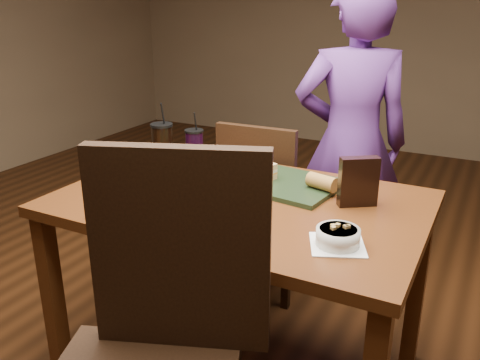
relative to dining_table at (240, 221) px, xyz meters
name	(u,v)px	position (x,y,z in m)	size (l,w,h in m)	color
dining_table	(240,221)	(0.00, 0.00, 0.00)	(1.30, 0.85, 0.75)	#552B11
chair_near	(157,341)	(0.10, -0.65, -0.05)	(0.61, 0.63, 1.10)	black
chair_far	(263,202)	(-0.17, 0.57, -0.16)	(0.40, 0.40, 0.89)	black
diner	(351,144)	(0.16, 0.85, 0.10)	(0.56, 0.37, 1.52)	#5C2C7A
tray_near	(164,204)	(-0.20, -0.19, 0.10)	(0.42, 0.32, 0.02)	black
tray_far	(282,183)	(0.08, 0.20, 0.10)	(0.42, 0.32, 0.02)	black
salad_bowl	(168,196)	(-0.16, -0.21, 0.14)	(0.22, 0.22, 0.07)	silver
soup_bowl	(338,236)	(0.42, -0.20, 0.12)	(0.20, 0.20, 0.06)	white
sandwich_near	(134,186)	(-0.35, -0.16, 0.13)	(0.11, 0.08, 0.05)	#593819
sandwich_far	(255,169)	(-0.03, 0.19, 0.14)	(0.17, 0.13, 0.06)	tan
baguette_near	(180,210)	(-0.07, -0.28, 0.14)	(0.06, 0.06, 0.13)	#AD7533
baguette_far	(322,182)	(0.25, 0.18, 0.14)	(0.06, 0.06, 0.11)	#AD7533
cup_cola	(162,143)	(-0.50, 0.23, 0.18)	(0.10, 0.10, 0.26)	black
cup_berry	(195,146)	(-0.38, 0.29, 0.16)	(0.08, 0.08, 0.22)	black
chip_bag	(358,182)	(0.39, 0.13, 0.18)	(0.13, 0.04, 0.17)	black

